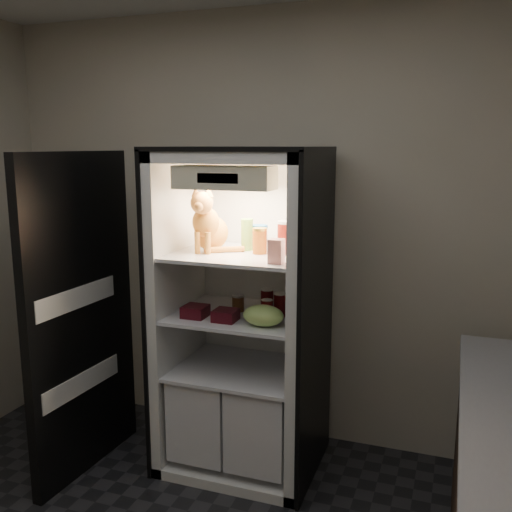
{
  "coord_description": "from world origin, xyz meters",
  "views": [
    {
      "loc": [
        1.14,
        -1.59,
        1.88
      ],
      "look_at": [
        0.1,
        1.32,
        1.28
      ],
      "focal_mm": 40.0,
      "sensor_mm": 36.0,
      "label": 1
    }
  ],
  "objects": [
    {
      "name": "soda_can_b",
      "position": [
        0.23,
        1.34,
        1.01
      ],
      "size": [
        0.07,
        0.07,
        0.13
      ],
      "color": "black",
      "rests_on": "refrigerator"
    },
    {
      "name": "cream_carton",
      "position": [
        0.28,
        1.12,
        1.35
      ],
      "size": [
        0.07,
        0.07,
        0.13
      ],
      "primitive_type": "cube",
      "color": "silver",
      "rests_on": "refrigerator"
    },
    {
      "name": "pepper_jar",
      "position": [
        0.25,
        1.39,
        1.38
      ],
      "size": [
        0.11,
        0.11,
        0.18
      ],
      "color": "maroon",
      "rests_on": "refrigerator"
    },
    {
      "name": "soda_can_a",
      "position": [
        0.14,
        1.39,
        1.01
      ],
      "size": [
        0.07,
        0.07,
        0.13
      ],
      "color": "black",
      "rests_on": "refrigerator"
    },
    {
      "name": "berry_box_right",
      "position": [
        -0.02,
        1.16,
        0.97
      ],
      "size": [
        0.12,
        0.12,
        0.06
      ],
      "primitive_type": "cube",
      "color": "#4C0C12",
      "rests_on": "refrigerator"
    },
    {
      "name": "grape_bag",
      "position": [
        0.2,
        1.15,
        1.0
      ],
      "size": [
        0.22,
        0.16,
        0.11
      ],
      "primitive_type": "ellipsoid",
      "color": "#88AE51",
      "rests_on": "refrigerator"
    },
    {
      "name": "room_shell",
      "position": [
        0.0,
        0.0,
        1.62
      ],
      "size": [
        3.6,
        3.6,
        3.6
      ],
      "color": "white",
      "rests_on": "floor"
    },
    {
      "name": "condiment_jar",
      "position": [
        -0.03,
        1.35,
        0.99
      ],
      "size": [
        0.07,
        0.07,
        0.1
      ],
      "color": "brown",
      "rests_on": "refrigerator"
    },
    {
      "name": "salsa_jar",
      "position": [
        0.11,
        1.34,
        1.36
      ],
      "size": [
        0.08,
        0.08,
        0.14
      ],
      "color": "maroon",
      "rests_on": "refrigerator"
    },
    {
      "name": "fridge_door",
      "position": [
        -0.85,
        1.0,
        0.91
      ],
      "size": [
        0.11,
        0.87,
        1.85
      ],
      "rotation": [
        0.0,
        0.0,
        -0.05
      ],
      "color": "black",
      "rests_on": "floor"
    },
    {
      "name": "tabby_cat",
      "position": [
        -0.19,
        1.33,
        1.43
      ],
      "size": [
        0.32,
        0.36,
        0.38
      ],
      "rotation": [
        0.0,
        0.0,
        0.1
      ],
      "color": "#C76A19",
      "rests_on": "refrigerator"
    },
    {
      "name": "refrigerator",
      "position": [
        0.0,
        1.38,
        0.79
      ],
      "size": [
        0.9,
        0.72,
        1.88
      ],
      "color": "white",
      "rests_on": "floor"
    },
    {
      "name": "soda_can_c",
      "position": [
        0.19,
        1.24,
        1.0
      ],
      "size": [
        0.06,
        0.06,
        0.12
      ],
      "color": "black",
      "rests_on": "refrigerator"
    },
    {
      "name": "mayo_tub",
      "position": [
        0.06,
        1.48,
        1.36
      ],
      "size": [
        0.1,
        0.1,
        0.14
      ],
      "color": "white",
      "rests_on": "refrigerator"
    },
    {
      "name": "berry_box_left",
      "position": [
        -0.21,
        1.17,
        0.97
      ],
      "size": [
        0.13,
        0.13,
        0.06
      ],
      "primitive_type": "cube",
      "color": "#4C0C12",
      "rests_on": "refrigerator"
    },
    {
      "name": "parmesan_shaker",
      "position": [
        0.01,
        1.41,
        1.38
      ],
      "size": [
        0.07,
        0.07,
        0.18
      ],
      "color": "#268B3D",
      "rests_on": "refrigerator"
    }
  ]
}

